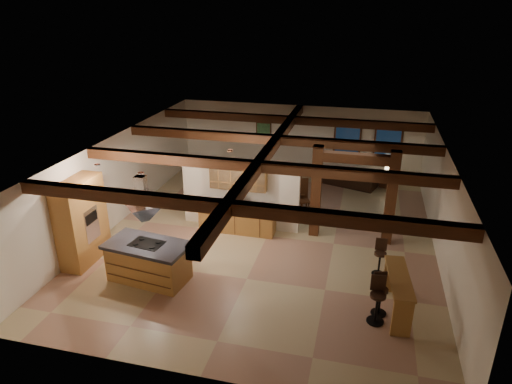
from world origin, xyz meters
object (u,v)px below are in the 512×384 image
kitchen_island (149,261)px  dining_table (279,197)px  sofa (348,177)px  bar_counter (398,288)px

kitchen_island → dining_table: (2.40, 5.47, -0.22)m
sofa → bar_counter: size_ratio=1.20×
sofa → kitchen_island: bearing=78.5°
dining_table → bar_counter: 6.62m
kitchen_island → dining_table: 5.98m
kitchen_island → bar_counter: 6.25m
kitchen_island → bar_counter: (6.24, 0.10, 0.13)m
kitchen_island → bar_counter: kitchen_island is taller
kitchen_island → bar_counter: size_ratio=1.19×
kitchen_island → sofa: kitchen_island is taller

